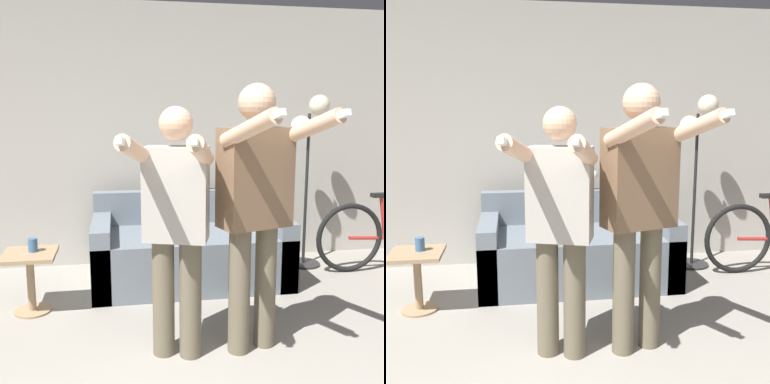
# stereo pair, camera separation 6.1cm
# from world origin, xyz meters

# --- Properties ---
(wall_back) EXTENTS (10.00, 0.05, 2.60)m
(wall_back) POSITION_xyz_m (0.00, 3.04, 1.30)
(wall_back) COLOR #B7B2A8
(wall_back) RESTS_ON ground_plane
(couch) EXTENTS (1.74, 0.91, 0.79)m
(couch) POSITION_xyz_m (0.36, 2.40, 0.28)
(couch) COLOR slate
(couch) RESTS_ON ground_plane
(person_left) EXTENTS (0.59, 0.75, 1.57)m
(person_left) POSITION_xyz_m (0.06, 1.10, 0.90)
(person_left) COLOR #6B604C
(person_left) RESTS_ON ground_plane
(person_right) EXTENTS (0.64, 0.75, 1.71)m
(person_right) POSITION_xyz_m (0.57, 1.10, 1.00)
(person_right) COLOR #6B604C
(person_right) RESTS_ON ground_plane
(cat) EXTENTS (0.45, 0.12, 0.19)m
(cat) POSITION_xyz_m (0.45, 2.76, 0.88)
(cat) COLOR silver
(cat) RESTS_ON couch
(floor_lamp) EXTENTS (0.38, 0.34, 1.71)m
(floor_lamp) POSITION_xyz_m (1.59, 2.64, 1.28)
(floor_lamp) COLOR black
(floor_lamp) RESTS_ON ground_plane
(side_table) EXTENTS (0.40, 0.40, 0.48)m
(side_table) POSITION_xyz_m (-0.96, 1.93, 0.34)
(side_table) COLOR #A38460
(side_table) RESTS_ON ground_plane
(cup) EXTENTS (0.07, 0.07, 0.11)m
(cup) POSITION_xyz_m (-0.94, 1.96, 0.53)
(cup) COLOR #3D6693
(cup) RESTS_ON side_table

